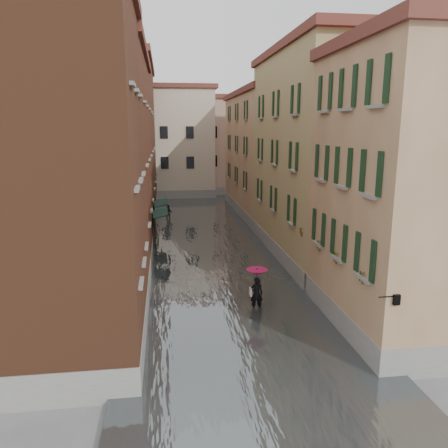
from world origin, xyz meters
TOP-DOWN VIEW (x-y plane):
  - ground at (0.00, 0.00)m, footprint 120.00×120.00m
  - floodwater at (0.00, 13.00)m, footprint 10.00×60.00m
  - building_left_near at (-7.00, -2.00)m, footprint 6.00×8.00m
  - building_left_mid at (-7.00, 9.00)m, footprint 6.00×14.00m
  - building_left_far at (-7.00, 24.00)m, footprint 6.00×16.00m
  - building_right_near at (7.00, -2.00)m, footprint 6.00×8.00m
  - building_right_mid at (7.00, 9.00)m, footprint 6.00×14.00m
  - building_right_far at (7.00, 24.00)m, footprint 6.00×16.00m
  - building_end_cream at (-3.00, 38.00)m, footprint 12.00×9.00m
  - building_end_pink at (6.00, 40.00)m, footprint 10.00×9.00m
  - awning_near at (-3.48, 12.44)m, footprint 1.09×3.18m
  - awning_far at (-3.48, 16.70)m, footprint 1.09×3.13m
  - wall_lantern at (4.33, -6.00)m, footprint 0.71×0.22m
  - window_planters at (4.12, -0.73)m, footprint 0.59×8.04m
  - pedestrian_main at (1.08, 0.42)m, footprint 1.05×1.05m
  - pedestrian_far at (-2.79, 21.90)m, footprint 0.81×0.68m

SIDE VIEW (x-z plane):
  - ground at x=0.00m, z-range 0.00..0.00m
  - floodwater at x=0.00m, z-range 0.00..0.20m
  - pedestrian_far at x=-2.79m, z-range 0.00..1.48m
  - pedestrian_main at x=1.08m, z-range 0.27..2.33m
  - awning_far at x=-3.48m, z-range 1.07..3.87m
  - awning_near at x=-3.48m, z-range 1.07..3.87m
  - wall_lantern at x=4.33m, z-range 2.83..3.18m
  - window_planters at x=4.12m, z-range 3.09..3.93m
  - building_right_near at x=7.00m, z-range 0.00..11.50m
  - building_right_far at x=7.00m, z-range 0.00..11.50m
  - building_end_pink at x=6.00m, z-range 0.00..12.00m
  - building_left_mid at x=-7.00m, z-range 0.00..12.50m
  - building_left_near at x=-7.00m, z-range 0.00..13.00m
  - building_right_mid at x=7.00m, z-range 0.00..13.00m
  - building_end_cream at x=-3.00m, z-range 0.00..13.00m
  - building_left_far at x=-7.00m, z-range 0.00..14.00m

